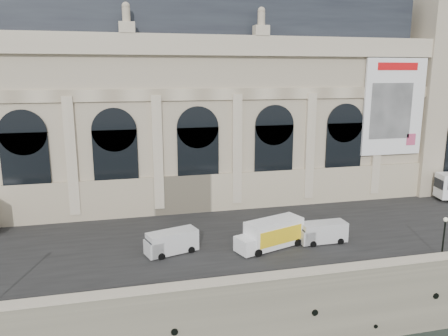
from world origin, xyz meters
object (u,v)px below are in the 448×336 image
(van_b, at_px, (169,243))
(lamp_right, at_px, (444,239))
(van_c, at_px, (320,233))
(box_truck, at_px, (271,234))

(van_b, distance_m, lamp_right, 26.41)
(van_c, distance_m, lamp_right, 11.62)
(van_b, relative_size, box_truck, 0.72)
(van_c, xyz_separation_m, lamp_right, (9.52, -6.58, 0.96))
(van_c, distance_m, box_truck, 5.57)
(van_b, relative_size, van_c, 1.09)
(box_truck, bearing_deg, lamp_right, -23.38)
(van_b, relative_size, lamp_right, 1.30)
(van_c, bearing_deg, box_truck, -179.42)
(van_b, height_order, van_c, van_b)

